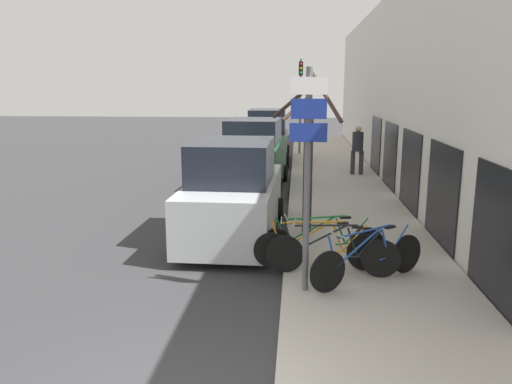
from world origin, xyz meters
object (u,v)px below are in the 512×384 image
Objects in this scene: parked_car_2 at (268,139)px; bicycle_0 at (369,259)px; bicycle_2 at (318,248)px; bicycle_1 at (332,253)px; pedestrian_near at (358,146)px; signpost at (307,168)px; parked_car_1 at (254,157)px; street_tree at (308,157)px; bicycle_3 at (322,242)px; parked_car_0 at (234,194)px; traffic_light at (300,94)px.

bicycle_0 is at bearing -80.36° from parked_car_2.
bicycle_0 is at bearing -123.35° from bicycle_2.
pedestrian_near is at bearing -4.73° from bicycle_1.
signpost is 1.75× the size of bicycle_0.
pedestrian_near is (3.66, 2.21, 0.13)m from parked_car_1.
street_tree is at bearing 88.74° from signpost.
bicycle_0 is 8.84m from parked_car_1.
bicycle_0 is at bearing -150.01° from bicycle_3.
parked_car_0 is 13.70m from traffic_light.
parked_car_0 reaches higher than bicycle_1.
parked_car_0 is 11.23m from parked_car_2.
bicycle_1 is 0.52× the size of parked_car_2.
traffic_light reaches higher than parked_car_2.
parked_car_2 reaches higher than bicycle_1.
parked_car_0 is 2.54× the size of pedestrian_near.
parked_car_1 is at bearing -91.78° from parked_car_2.
signpost reaches higher than parked_car_1.
street_tree reaches higher than bicycle_1.
parked_car_1 is at bearing -101.11° from traffic_light.
bicycle_1 is 0.50× the size of parked_car_0.
bicycle_1 is at bearing -82.55° from parked_car_2.
signpost reaches higher than bicycle_3.
bicycle_2 is 8.11m from parked_car_1.
pedestrian_near is at bearing 33.73° from parked_car_1.
traffic_light is (-1.11, 16.27, 2.48)m from bicycle_0.
parked_car_1 is at bearing 91.44° from parked_car_0.
bicycle_0 is at bearing -70.79° from street_tree.
bicycle_3 is at bearing 16.52° from bicycle_1.
bicycle_0 reaches higher than bicycle_3.
signpost is 3.77m from parked_car_0.
bicycle_2 is at bearing -83.36° from parked_car_2.
street_tree is at bearing -15.43° from bicycle_0.
parked_car_0 is at bearing 8.51° from bicycle_0.
parked_car_0 is at bearing 62.88° from pedestrian_near.
parked_car_2 is 4.93m from pedestrian_near.
bicycle_3 is at bearing 77.63° from pedestrian_near.
parked_car_2 is at bearing 95.82° from signpost.
bicycle_1 is 3.28m from parked_car_0.
parked_car_0 reaches higher than pedestrian_near.
parked_car_0 is at bearing 42.96° from bicycle_1.
bicycle_1 is (0.48, 0.70, -1.60)m from signpost.
parked_car_1 is 1.01× the size of parked_car_2.
street_tree is 0.80× the size of traffic_light.
traffic_light is (-0.12, 13.41, 1.17)m from street_tree.
traffic_light is at bearing -71.56° from pedestrian_near.
bicycle_2 is at bearing 75.55° from signpost.
bicycle_2 is 13.63m from parked_car_2.
pedestrian_near is 8.04m from street_tree.
bicycle_0 is at bearing -111.12° from bicycle_1.
parked_car_0 is at bearing -178.26° from street_tree.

